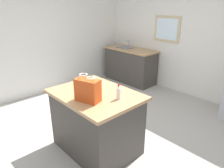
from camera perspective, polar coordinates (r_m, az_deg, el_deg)
ground at (r=3.51m, az=-0.73°, el=-13.60°), size 5.98×5.98×0.00m
back_wall at (r=4.96m, az=21.47°, el=12.44°), size 4.84×0.13×2.74m
left_wall at (r=5.00m, az=-20.30°, el=12.63°), size 0.10×4.98×2.74m
kitchen_island at (r=3.00m, az=-4.26°, el=-10.16°), size 1.19×0.90×0.88m
sink_counter at (r=5.67m, az=5.01°, el=5.24°), size 1.41×0.62×1.08m
shopping_bag at (r=2.54m, az=-6.62°, el=-1.62°), size 0.33×0.24×0.33m
small_box at (r=2.84m, az=-3.91°, el=-1.05°), size 0.13×0.13×0.09m
bottle at (r=2.59m, az=1.77°, el=-2.34°), size 0.06×0.06×0.20m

